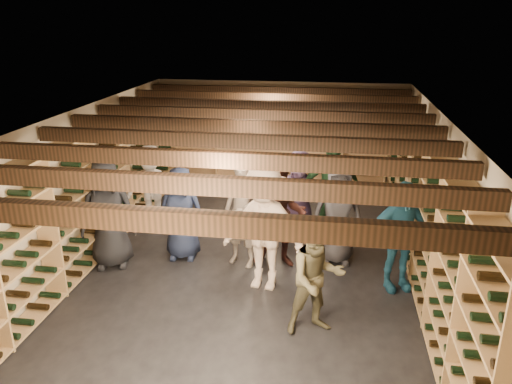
{
  "coord_description": "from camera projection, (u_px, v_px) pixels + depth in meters",
  "views": [
    {
      "loc": [
        1.17,
        -6.92,
        3.77
      ],
      "look_at": [
        0.06,
        0.2,
        1.2
      ],
      "focal_mm": 35.0,
      "sensor_mm": 36.0,
      "label": 1
    }
  ],
  "objects": [
    {
      "name": "person_12",
      "position": [
        337.0,
        214.0,
        7.82
      ],
      "size": [
        0.86,
        0.62,
        1.63
      ],
      "primitive_type": "imported",
      "rotation": [
        0.0,
        0.0,
        0.13
      ],
      "color": "#333338",
      "rests_on": "ground"
    },
    {
      "name": "walls",
      "position": [
        250.0,
        196.0,
        7.47
      ],
      "size": [
        5.52,
        8.02,
        2.4
      ],
      "color": "#B2A58B",
      "rests_on": "ground"
    },
    {
      "name": "person_0",
      "position": [
        108.0,
        214.0,
        7.68
      ],
      "size": [
        0.97,
        0.77,
        1.74
      ],
      "primitive_type": "imported",
      "rotation": [
        0.0,
        0.0,
        0.29
      ],
      "color": "black",
      "rests_on": "ground"
    },
    {
      "name": "ceiling",
      "position": [
        250.0,
        117.0,
        7.07
      ],
      "size": [
        5.5,
        8.0,
        0.01
      ],
      "primitive_type": "cube",
      "color": "beige",
      "rests_on": "walls"
    },
    {
      "name": "person_2",
      "position": [
        317.0,
        278.0,
        6.07
      ],
      "size": [
        0.87,
        0.78,
        1.48
      ],
      "primitive_type": "imported",
      "rotation": [
        0.0,
        0.0,
        0.37
      ],
      "color": "brown",
      "rests_on": "ground"
    },
    {
      "name": "person_8",
      "position": [
        279.0,
        214.0,
        7.69
      ],
      "size": [
        0.86,
        0.69,
        1.72
      ],
      "primitive_type": "imported",
      "rotation": [
        0.0,
        0.0,
        -0.04
      ],
      "color": "#401F1B",
      "rests_on": "ground"
    },
    {
      "name": "crate_loose",
      "position": [
        281.0,
        224.0,
        9.28
      ],
      "size": [
        0.59,
        0.5,
        0.17
      ],
      "primitive_type": "cube",
      "rotation": [
        0.0,
        0.0,
        -0.4
      ],
      "color": "tan",
      "rests_on": "ground"
    },
    {
      "name": "person_9",
      "position": [
        151.0,
        187.0,
        9.12
      ],
      "size": [
        1.11,
        0.78,
        1.56
      ],
      "primitive_type": "imported",
      "rotation": [
        0.0,
        0.0,
        0.21
      ],
      "color": "#BCB3AD",
      "rests_on": "ground"
    },
    {
      "name": "crate_stack_right",
      "position": [
        278.0,
        209.0,
        9.79
      ],
      "size": [
        0.51,
        0.35,
        0.34
      ],
      "rotation": [
        0.0,
        0.0,
        0.03
      ],
      "color": "tan",
      "rests_on": "ground"
    },
    {
      "name": "ground",
      "position": [
        251.0,
        267.0,
        7.88
      ],
      "size": [
        8.0,
        8.0,
        0.0
      ],
      "primitive_type": "plane",
      "color": "black",
      "rests_on": "ground"
    },
    {
      "name": "person_11",
      "position": [
        299.0,
        194.0,
        8.72
      ],
      "size": [
        1.55,
        0.94,
        1.6
      ],
      "primitive_type": "imported",
      "rotation": [
        0.0,
        0.0,
        -0.34
      ],
      "color": "slate",
      "rests_on": "ground"
    },
    {
      "name": "person_3",
      "position": [
        264.0,
        228.0,
        7.02
      ],
      "size": [
        1.3,
        0.89,
        1.86
      ],
      "primitive_type": "imported",
      "rotation": [
        0.0,
        0.0,
        -0.17
      ],
      "color": "beige",
      "rests_on": "ground"
    },
    {
      "name": "person_7",
      "position": [
        242.0,
        213.0,
        7.71
      ],
      "size": [
        0.73,
        0.6,
        1.73
      ],
      "primitive_type": "imported",
      "rotation": [
        0.0,
        0.0,
        -0.34
      ],
      "color": "gray",
      "rests_on": "ground"
    },
    {
      "name": "person_6",
      "position": [
        181.0,
        213.0,
        7.97
      ],
      "size": [
        0.79,
        0.55,
        1.53
      ],
      "primitive_type": "imported",
      "rotation": [
        0.0,
        0.0,
        0.09
      ],
      "color": "#1C2642",
      "rests_on": "ground"
    },
    {
      "name": "wine_rack_right",
      "position": [
        427.0,
        214.0,
        7.14
      ],
      "size": [
        0.32,
        7.5,
        2.15
      ],
      "color": "#AA8752",
      "rests_on": "ground"
    },
    {
      "name": "wine_rack_back",
      "position": [
        279.0,
        143.0,
        11.08
      ],
      "size": [
        4.7,
        0.3,
        2.15
      ],
      "color": "#AA8752",
      "rests_on": "ground"
    },
    {
      "name": "person_10",
      "position": [
        331.0,
        189.0,
        8.6
      ],
      "size": [
        1.18,
        0.78,
        1.86
      ],
      "primitive_type": "imported",
      "rotation": [
        0.0,
        0.0,
        0.33
      ],
      "color": "#1F4425",
      "rests_on": "ground"
    },
    {
      "name": "ceiling_joists",
      "position": [
        250.0,
        126.0,
        7.12
      ],
      "size": [
        5.4,
        7.12,
        0.18
      ],
      "color": "black",
      "rests_on": "ground"
    },
    {
      "name": "crate_stack_left",
      "position": [
        273.0,
        189.0,
        10.14
      ],
      "size": [
        0.59,
        0.5,
        0.85
      ],
      "rotation": [
        0.0,
        0.0,
        -0.39
      ],
      "color": "tan",
      "rests_on": "ground"
    },
    {
      "name": "wine_rack_left",
      "position": [
        90.0,
        195.0,
        7.89
      ],
      "size": [
        0.32,
        7.5,
        2.15
      ],
      "color": "#AA8752",
      "rests_on": "ground"
    },
    {
      "name": "person_4",
      "position": [
        399.0,
        236.0,
        7.03
      ],
      "size": [
        1.04,
        0.7,
        1.64
      ],
      "primitive_type": "imported",
      "rotation": [
        0.0,
        0.0,
        0.35
      ],
      "color": "#1E5371",
      "rests_on": "ground"
    }
  ]
}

